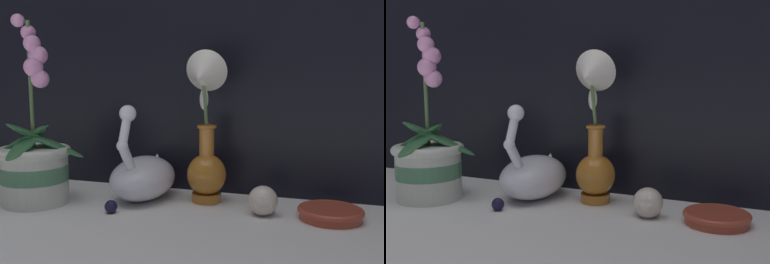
# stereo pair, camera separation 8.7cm
# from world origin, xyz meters

# --- Properties ---
(ground_plane) EXTENTS (2.80, 2.80, 0.00)m
(ground_plane) POSITION_xyz_m (0.00, 0.00, 0.00)
(ground_plane) COLOR silver
(orchid_potted_plant) EXTENTS (0.19, 0.20, 0.39)m
(orchid_potted_plant) POSITION_xyz_m (-0.29, 0.09, 0.09)
(orchid_potted_plant) COLOR beige
(orchid_potted_plant) RESTS_ON ground_plane
(swan_figurine) EXTENTS (0.13, 0.22, 0.21)m
(swan_figurine) POSITION_xyz_m (-0.09, 0.20, 0.05)
(swan_figurine) COLOR white
(swan_figurine) RESTS_ON ground_plane
(blue_vase) EXTENTS (0.09, 0.12, 0.32)m
(blue_vase) POSITION_xyz_m (0.05, 0.20, 0.14)
(blue_vase) COLOR #B26B23
(blue_vase) RESTS_ON ground_plane
(glass_sphere) EXTENTS (0.06, 0.06, 0.06)m
(glass_sphere) POSITION_xyz_m (0.18, 0.16, 0.03)
(glass_sphere) COLOR beige
(glass_sphere) RESTS_ON ground_plane
(amber_dish) EXTENTS (0.12, 0.12, 0.02)m
(amber_dish) POSITION_xyz_m (0.30, 0.17, 0.01)
(amber_dish) COLOR #A8422D
(amber_dish) RESTS_ON ground_plane
(glass_bauble) EXTENTS (0.03, 0.03, 0.03)m
(glass_bauble) POSITION_xyz_m (-0.11, 0.08, 0.01)
(glass_bauble) COLOR #191433
(glass_bauble) RESTS_ON ground_plane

